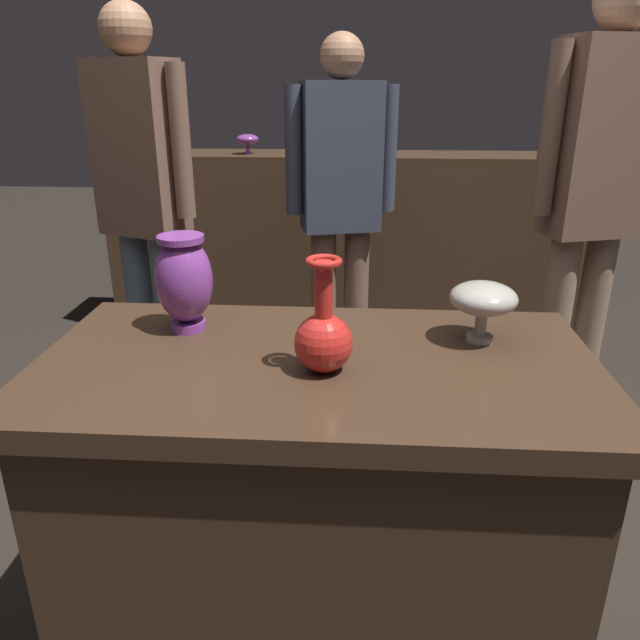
# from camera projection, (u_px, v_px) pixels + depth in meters

# --- Properties ---
(ground_plane) EXTENTS (14.00, 14.00, 0.00)m
(ground_plane) POSITION_uv_depth(u_px,v_px,m) (317.00, 636.00, 1.59)
(ground_plane) COLOR black
(display_plinth) EXTENTS (1.20, 0.64, 0.80)m
(display_plinth) POSITION_uv_depth(u_px,v_px,m) (317.00, 510.00, 1.45)
(display_plinth) COLOR #382619
(display_plinth) RESTS_ON ground_plane
(back_display_shelf) EXTENTS (2.60, 0.40, 0.99)m
(back_display_shelf) POSITION_uv_depth(u_px,v_px,m) (344.00, 243.00, 3.45)
(back_display_shelf) COLOR #422D1E
(back_display_shelf) RESTS_ON ground_plane
(vase_centerpiece) EXTENTS (0.12, 0.12, 0.24)m
(vase_centerpiece) POSITION_uv_depth(u_px,v_px,m) (324.00, 336.00, 1.22)
(vase_centerpiece) COLOR red
(vase_centerpiece) RESTS_ON display_plinth
(vase_tall_behind) EXTENTS (0.13, 0.13, 0.23)m
(vase_tall_behind) POSITION_uv_depth(u_px,v_px,m) (184.00, 280.00, 1.41)
(vase_tall_behind) COLOR #7A388E
(vase_tall_behind) RESTS_ON display_plinth
(vase_left_accent) EXTENTS (0.15, 0.15, 0.14)m
(vase_left_accent) POSITION_uv_depth(u_px,v_px,m) (483.00, 300.00, 1.36)
(vase_left_accent) COLOR gray
(vase_left_accent) RESTS_ON display_plinth
(shelf_vase_center) EXTENTS (0.10, 0.10, 0.17)m
(shelf_vase_center) POSITION_uv_depth(u_px,v_px,m) (346.00, 135.00, 3.26)
(shelf_vase_center) COLOR #7A388E
(shelf_vase_center) RESTS_ON back_display_shelf
(shelf_vase_left) EXTENTS (0.12, 0.12, 0.10)m
(shelf_vase_left) POSITION_uv_depth(u_px,v_px,m) (247.00, 140.00, 3.22)
(shelf_vase_left) COLOR #7A388E
(shelf_vase_left) RESTS_ON back_display_shelf
(shelf_vase_far_left) EXTENTS (0.14, 0.14, 0.11)m
(shelf_vase_far_left) POSITION_uv_depth(u_px,v_px,m) (159.00, 136.00, 3.38)
(shelf_vase_far_left) COLOR #7A388E
(shelf_vase_far_left) RESTS_ON back_display_shelf
(visitor_near_right) EXTENTS (0.45, 0.26, 1.69)m
(visitor_near_right) POSITION_uv_depth(u_px,v_px,m) (594.00, 188.00, 2.15)
(visitor_near_right) COLOR #846B56
(visitor_near_right) RESTS_ON ground_plane
(visitor_near_left) EXTENTS (0.44, 0.28, 1.62)m
(visitor_near_left) POSITION_uv_depth(u_px,v_px,m) (143.00, 194.00, 2.33)
(visitor_near_left) COLOR slate
(visitor_near_left) RESTS_ON ground_plane
(visitor_center_back) EXTENTS (0.46, 0.25, 1.53)m
(visitor_center_back) POSITION_uv_depth(u_px,v_px,m) (341.00, 197.00, 2.58)
(visitor_center_back) COLOR brown
(visitor_center_back) RESTS_ON ground_plane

